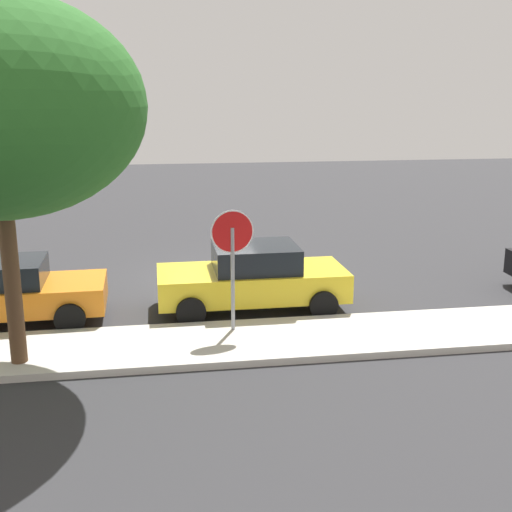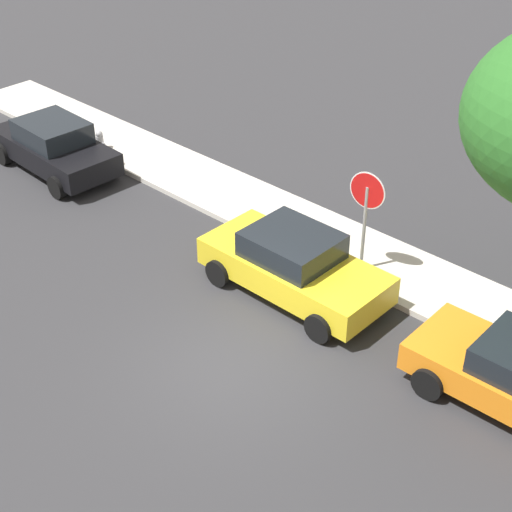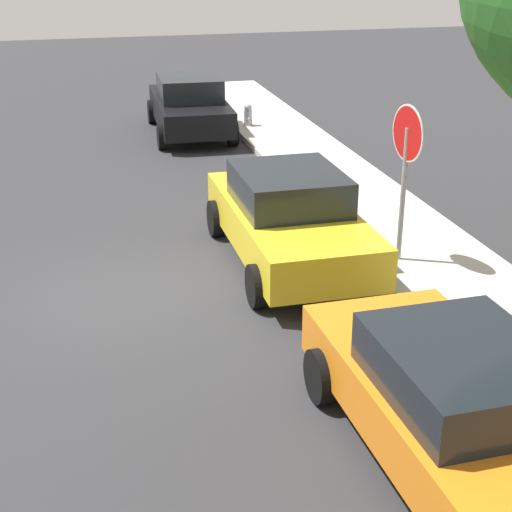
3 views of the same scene
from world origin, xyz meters
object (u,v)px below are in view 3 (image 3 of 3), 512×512
(stop_sign, at_px, (406,157))
(parked_car_black, at_px, (190,105))
(parked_car_yellow, at_px, (290,218))
(fire_hydrant, at_px, (248,117))
(parked_car_orange, at_px, (459,407))

(stop_sign, xyz_separation_m, parked_car_black, (-9.52, -1.71, -1.07))
(parked_car_yellow, distance_m, fire_hydrant, 8.99)
(stop_sign, relative_size, parked_car_black, 0.61)
(parked_car_yellow, height_order, parked_car_orange, parked_car_yellow)
(stop_sign, distance_m, parked_car_black, 9.73)
(parked_car_yellow, height_order, parked_car_black, parked_car_black)
(parked_car_black, relative_size, fire_hydrant, 5.97)
(parked_car_orange, bearing_deg, stop_sign, 162.41)
(parked_car_orange, height_order, fire_hydrant, parked_car_orange)
(fire_hydrant, bearing_deg, stop_sign, 0.87)
(parked_car_black, distance_m, fire_hydrant, 1.61)
(parked_car_yellow, relative_size, parked_car_orange, 0.97)
(parked_car_yellow, distance_m, parked_car_black, 8.86)
(stop_sign, bearing_deg, parked_car_black, -169.83)
(stop_sign, bearing_deg, parked_car_yellow, -111.88)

